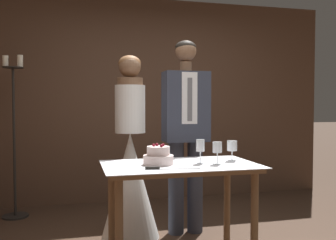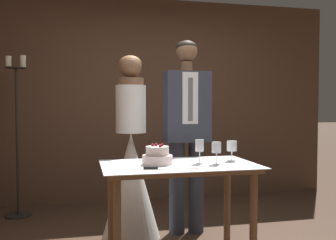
{
  "view_description": "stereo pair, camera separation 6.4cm",
  "coord_description": "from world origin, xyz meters",
  "px_view_note": "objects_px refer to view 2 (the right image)",
  "views": [
    {
      "loc": [
        -0.98,
        -2.7,
        1.25
      ],
      "look_at": [
        -0.21,
        0.37,
        1.12
      ],
      "focal_mm": 40.0,
      "sensor_mm": 36.0,
      "label": 1
    },
    {
      "loc": [
        -0.92,
        -2.71,
        1.25
      ],
      "look_at": [
        -0.21,
        0.37,
        1.12
      ],
      "focal_mm": 40.0,
      "sensor_mm": 36.0,
      "label": 2
    }
  ],
  "objects_px": {
    "cake_table": "(179,180)",
    "wine_glass_middle": "(200,146)",
    "tiered_cake": "(157,156)",
    "wine_glass_far": "(232,147)",
    "candle_stand": "(17,142)",
    "wine_glass_near": "(216,148)",
    "cake_knife": "(160,168)",
    "groom": "(187,126)",
    "bride": "(131,171)"
  },
  "relations": [
    {
      "from": "tiered_cake",
      "to": "wine_glass_middle",
      "type": "xyz_separation_m",
      "value": [
        0.32,
        -0.03,
        0.07
      ]
    },
    {
      "from": "bride",
      "to": "candle_stand",
      "type": "distance_m",
      "value": 1.5
    },
    {
      "from": "cake_knife",
      "to": "candle_stand",
      "type": "xyz_separation_m",
      "value": [
        -1.23,
        1.88,
        0.02
      ]
    },
    {
      "from": "tiered_cake",
      "to": "wine_glass_near",
      "type": "relative_size",
      "value": 1.34
    },
    {
      "from": "cake_table",
      "to": "candle_stand",
      "type": "distance_m",
      "value": 2.21
    },
    {
      "from": "cake_table",
      "to": "cake_knife",
      "type": "height_order",
      "value": "cake_knife"
    },
    {
      "from": "wine_glass_middle",
      "to": "wine_glass_far",
      "type": "xyz_separation_m",
      "value": [
        0.29,
        0.07,
        -0.02
      ]
    },
    {
      "from": "wine_glass_near",
      "to": "wine_glass_middle",
      "type": "height_order",
      "value": "wine_glass_middle"
    },
    {
      "from": "wine_glass_near",
      "to": "wine_glass_far",
      "type": "xyz_separation_m",
      "value": [
        0.18,
        0.14,
        -0.01
      ]
    },
    {
      "from": "cake_table",
      "to": "tiered_cake",
      "type": "xyz_separation_m",
      "value": [
        -0.16,
        0.02,
        0.18
      ]
    },
    {
      "from": "wine_glass_middle",
      "to": "cake_knife",
      "type": "bearing_deg",
      "value": -151.93
    },
    {
      "from": "wine_glass_middle",
      "to": "wine_glass_far",
      "type": "distance_m",
      "value": 0.3
    },
    {
      "from": "wine_glass_middle",
      "to": "groom",
      "type": "xyz_separation_m",
      "value": [
        0.11,
        0.75,
        0.11
      ]
    },
    {
      "from": "wine_glass_near",
      "to": "wine_glass_middle",
      "type": "xyz_separation_m",
      "value": [
        -0.11,
        0.07,
        0.01
      ]
    },
    {
      "from": "tiered_cake",
      "to": "candle_stand",
      "type": "bearing_deg",
      "value": 126.9
    },
    {
      "from": "cake_table",
      "to": "tiered_cake",
      "type": "relative_size",
      "value": 5.12
    },
    {
      "from": "wine_glass_near",
      "to": "wine_glass_middle",
      "type": "relative_size",
      "value": 0.92
    },
    {
      "from": "cake_knife",
      "to": "bride",
      "type": "distance_m",
      "value": 0.96
    },
    {
      "from": "tiered_cake",
      "to": "wine_glass_far",
      "type": "bearing_deg",
      "value": 3.67
    },
    {
      "from": "groom",
      "to": "bride",
      "type": "bearing_deg",
      "value": 179.94
    },
    {
      "from": "bride",
      "to": "candle_stand",
      "type": "bearing_deg",
      "value": 140.67
    },
    {
      "from": "tiered_cake",
      "to": "cake_table",
      "type": "bearing_deg",
      "value": -6.45
    },
    {
      "from": "groom",
      "to": "wine_glass_near",
      "type": "bearing_deg",
      "value": -90.05
    },
    {
      "from": "tiered_cake",
      "to": "cake_knife",
      "type": "distance_m",
      "value": 0.22
    },
    {
      "from": "cake_knife",
      "to": "candle_stand",
      "type": "distance_m",
      "value": 2.25
    },
    {
      "from": "wine_glass_far",
      "to": "groom",
      "type": "distance_m",
      "value": 0.72
    },
    {
      "from": "wine_glass_far",
      "to": "groom",
      "type": "relative_size",
      "value": 0.09
    },
    {
      "from": "cake_table",
      "to": "groom",
      "type": "distance_m",
      "value": 0.87
    },
    {
      "from": "tiered_cake",
      "to": "wine_glass_middle",
      "type": "bearing_deg",
      "value": -4.68
    },
    {
      "from": "wine_glass_far",
      "to": "candle_stand",
      "type": "xyz_separation_m",
      "value": [
        -1.86,
        1.63,
        -0.08
      ]
    },
    {
      "from": "bride",
      "to": "wine_glass_far",
      "type": "bearing_deg",
      "value": -43.88
    },
    {
      "from": "wine_glass_middle",
      "to": "bride",
      "type": "distance_m",
      "value": 0.92
    },
    {
      "from": "wine_glass_near",
      "to": "candle_stand",
      "type": "distance_m",
      "value": 2.44
    },
    {
      "from": "cake_knife",
      "to": "groom",
      "type": "bearing_deg",
      "value": 73.49
    },
    {
      "from": "cake_table",
      "to": "tiered_cake",
      "type": "height_order",
      "value": "tiered_cake"
    },
    {
      "from": "candle_stand",
      "to": "wine_glass_near",
      "type": "bearing_deg",
      "value": -46.33
    },
    {
      "from": "groom",
      "to": "tiered_cake",
      "type": "bearing_deg",
      "value": -120.72
    },
    {
      "from": "tiered_cake",
      "to": "cake_knife",
      "type": "xyz_separation_m",
      "value": [
        -0.02,
        -0.21,
        -0.05
      ]
    },
    {
      "from": "wine_glass_far",
      "to": "groom",
      "type": "height_order",
      "value": "groom"
    },
    {
      "from": "wine_glass_near",
      "to": "wine_glass_far",
      "type": "distance_m",
      "value": 0.23
    },
    {
      "from": "groom",
      "to": "candle_stand",
      "type": "relative_size",
      "value": 1.04
    },
    {
      "from": "cake_knife",
      "to": "groom",
      "type": "xyz_separation_m",
      "value": [
        0.45,
        0.94,
        0.23
      ]
    },
    {
      "from": "cake_table",
      "to": "wine_glass_middle",
      "type": "distance_m",
      "value": 0.3
    },
    {
      "from": "cake_knife",
      "to": "wine_glass_far",
      "type": "distance_m",
      "value": 0.69
    },
    {
      "from": "cake_knife",
      "to": "tiered_cake",
      "type": "bearing_deg",
      "value": 93.35
    },
    {
      "from": "cake_table",
      "to": "wine_glass_far",
      "type": "relative_size",
      "value": 7.22
    },
    {
      "from": "cake_knife",
      "to": "groom",
      "type": "height_order",
      "value": "groom"
    },
    {
      "from": "wine_glass_near",
      "to": "bride",
      "type": "height_order",
      "value": "bride"
    },
    {
      "from": "cake_knife",
      "to": "wine_glass_near",
      "type": "relative_size",
      "value": 2.25
    },
    {
      "from": "wine_glass_far",
      "to": "candle_stand",
      "type": "distance_m",
      "value": 2.48
    }
  ]
}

